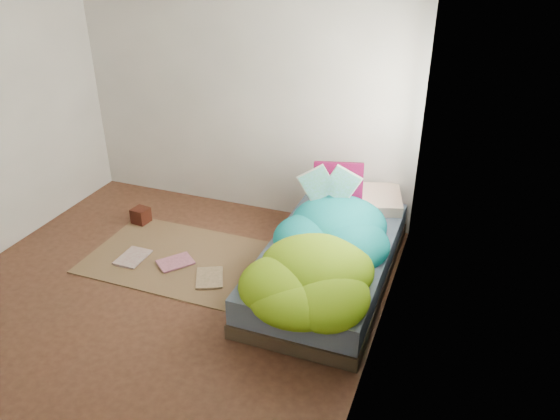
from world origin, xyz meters
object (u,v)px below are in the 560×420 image
object	(u,v)px
wooden_box	(141,215)
floor_book_a	(122,255)
floor_book_b	(171,257)
open_book	(330,174)
pillow_magenta	(338,187)
bed	(328,263)

from	to	relation	value
wooden_box	floor_book_a	size ratio (longest dim) A/B	0.48
floor_book_a	floor_book_b	world-z (taller)	floor_book_b
open_book	floor_book_b	bearing A→B (deg)	-173.51
wooden_box	floor_book_a	world-z (taller)	wooden_box
pillow_magenta	open_book	size ratio (longest dim) A/B	1.04
bed	pillow_magenta	bearing A→B (deg)	100.36
pillow_magenta	floor_book_b	xyz separation A→B (m)	(-1.31, -0.86, -0.54)
bed	open_book	xyz separation A→B (m)	(-0.13, 0.39, 0.64)
pillow_magenta	floor_book_b	world-z (taller)	pillow_magenta
open_book	floor_book_b	world-z (taller)	open_book
wooden_box	floor_book_b	world-z (taller)	wooden_box
bed	open_book	size ratio (longest dim) A/B	4.57
floor_book_b	wooden_box	bearing A→B (deg)	-178.66
floor_book_b	floor_book_a	bearing A→B (deg)	-124.33
bed	pillow_magenta	size ratio (longest dim) A/B	4.40
open_book	pillow_magenta	bearing A→B (deg)	70.95
pillow_magenta	wooden_box	world-z (taller)	pillow_magenta
bed	floor_book_b	world-z (taller)	bed
pillow_magenta	bed	bearing A→B (deg)	-94.58
open_book	floor_book_b	xyz separation A→B (m)	(-1.30, -0.59, -0.79)
pillow_magenta	wooden_box	xyz separation A→B (m)	(-1.94, -0.38, -0.48)
floor_book_a	wooden_box	bearing A→B (deg)	107.64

